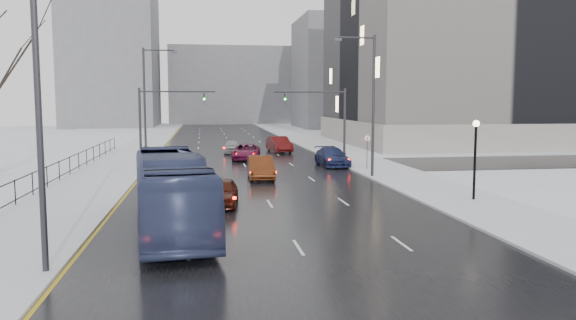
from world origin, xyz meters
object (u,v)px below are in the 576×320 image
streetlight_l_far (147,99)px  sedan_center_near (221,192)px  mast_signal_right (332,117)px  sedan_right_near (261,168)px  sedan_right_far (332,157)px  sedan_center_far (232,147)px  streetlight_r_mid (370,99)px  no_uturn_sign (367,142)px  sedan_right_distant (279,144)px  bus (171,192)px  mast_signal_left (154,118)px  lamppost_r_mid (475,148)px  streetlight_l_near (46,96)px  sedan_right_cross (246,152)px

streetlight_l_far → sedan_center_near: 22.44m
mast_signal_right → sedan_right_near: 10.68m
sedan_right_far → sedan_center_far: 14.74m
mast_signal_right → sedan_right_near: (-6.83, -7.53, -3.27)m
mast_signal_right → streetlight_r_mid: bearing=-84.0°
no_uturn_sign → sedan_right_distant: (-4.70, 16.31, -1.43)m
bus → sedan_right_far: bus is taller
streetlight_l_far → sedan_right_distant: streetlight_l_far is taller
no_uturn_sign → sedan_right_near: 9.50m
bus → sedan_center_near: 5.80m
mast_signal_left → sedan_right_far: bearing=-2.6°
sedan_right_near → lamppost_r_mid: bearing=-43.3°
sedan_right_near → sedan_center_near: bearing=-106.1°
streetlight_l_near → bus: streetlight_l_near is taller
lamppost_r_mid → bus: size_ratio=0.37×
streetlight_r_mid → mast_signal_left: streetlight_r_mid is taller
streetlight_r_mid → mast_signal_right: (-0.84, 8.00, -1.51)m
sedan_center_far → sedan_right_far: bearing=-56.0°
streetlight_l_near → sedan_right_cross: (8.67, 33.40, -4.84)m
mast_signal_right → bus: mast_signal_right is taller
sedan_center_near → sedan_center_far: bearing=92.2°
sedan_right_distant → streetlight_l_far: bearing=-153.9°
lamppost_r_mid → sedan_right_near: (-10.50, 10.47, -2.11)m
mast_signal_left → sedan_right_near: size_ratio=1.35×
sedan_right_distant → no_uturn_sign: bearing=-81.1°
streetlight_l_near → no_uturn_sign: bearing=54.1°
streetlight_l_far → no_uturn_sign: (17.37, -8.00, -3.32)m
streetlight_l_far → mast_signal_left: 4.36m
sedan_right_far → lamppost_r_mid: bearing=-79.8°
mast_signal_right → mast_signal_left: bearing=180.0°
no_uturn_sign → sedan_right_far: no_uturn_sign is taller
bus → sedan_right_near: 15.85m
bus → sedan_right_cross: bearing=72.6°
sedan_center_near → streetlight_l_near: bearing=-111.1°
streetlight_l_near → sedan_right_near: bearing=67.0°
streetlight_r_mid → mast_signal_left: size_ratio=1.54×
sedan_right_near → sedan_right_cross: 12.94m
mast_signal_left → sedan_center_near: size_ratio=1.56×
streetlight_l_far → lamppost_r_mid: size_ratio=2.34×
lamppost_r_mid → streetlight_l_far: bearing=131.1°
mast_signal_left → sedan_right_distant: 17.38m
mast_signal_right → sedan_center_near: size_ratio=1.56×
lamppost_r_mid → sedan_right_far: (-3.80, 17.33, -2.14)m
bus → sedan_center_far: bearing=76.3°
streetlight_l_near → streetlight_r_mid: bearing=50.8°
sedan_right_near → sedan_right_far: (6.70, 6.87, -0.03)m
bus → sedan_center_far: size_ratio=2.83×
streetlight_l_far → sedan_center_far: size_ratio=2.41×
lamppost_r_mid → no_uturn_sign: (-1.80, 14.00, -0.64)m
sedan_right_far → sedan_right_near: bearing=-136.4°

